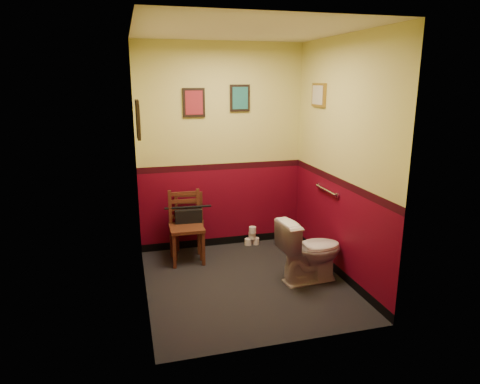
# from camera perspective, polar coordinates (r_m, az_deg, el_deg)

# --- Properties ---
(floor) EXTENTS (2.20, 2.40, 0.00)m
(floor) POSITION_cam_1_polar(r_m,az_deg,el_deg) (4.96, 0.77, -11.98)
(floor) COLOR black
(floor) RESTS_ON ground
(ceiling) EXTENTS (2.20, 2.40, 0.00)m
(ceiling) POSITION_cam_1_polar(r_m,az_deg,el_deg) (4.45, 0.90, 20.82)
(ceiling) COLOR silver
(ceiling) RESTS_ON ground
(wall_back) EXTENTS (2.20, 0.00, 2.70)m
(wall_back) POSITION_cam_1_polar(r_m,az_deg,el_deg) (5.66, -2.52, 5.80)
(wall_back) COLOR #5B0516
(wall_back) RESTS_ON ground
(wall_front) EXTENTS (2.20, 0.00, 2.70)m
(wall_front) POSITION_cam_1_polar(r_m,az_deg,el_deg) (3.41, 6.37, -0.30)
(wall_front) COLOR #5B0516
(wall_front) RESTS_ON ground
(wall_left) EXTENTS (0.00, 2.40, 2.70)m
(wall_left) POSITION_cam_1_polar(r_m,az_deg,el_deg) (4.35, -13.27, 2.69)
(wall_left) COLOR #5B0516
(wall_left) RESTS_ON ground
(wall_right) EXTENTS (0.00, 2.40, 2.70)m
(wall_right) POSITION_cam_1_polar(r_m,az_deg,el_deg) (4.93, 13.26, 4.08)
(wall_right) COLOR #5B0516
(wall_right) RESTS_ON ground
(grab_bar) EXTENTS (0.05, 0.56, 0.06)m
(grab_bar) POSITION_cam_1_polar(r_m,az_deg,el_deg) (5.21, 11.42, 0.25)
(grab_bar) COLOR silver
(grab_bar) RESTS_ON wall_right
(framed_print_back_a) EXTENTS (0.28, 0.04, 0.36)m
(framed_print_back_a) POSITION_cam_1_polar(r_m,az_deg,el_deg) (5.51, -6.17, 11.76)
(framed_print_back_a) COLOR black
(framed_print_back_a) RESTS_ON wall_back
(framed_print_back_b) EXTENTS (0.26, 0.04, 0.34)m
(framed_print_back_b) POSITION_cam_1_polar(r_m,az_deg,el_deg) (5.64, -0.01, 12.42)
(framed_print_back_b) COLOR black
(framed_print_back_b) RESTS_ON wall_back
(framed_print_left) EXTENTS (0.04, 0.30, 0.38)m
(framed_print_left) POSITION_cam_1_polar(r_m,az_deg,el_deg) (4.38, -13.44, 9.39)
(framed_print_left) COLOR black
(framed_print_left) RESTS_ON wall_left
(framed_print_right) EXTENTS (0.04, 0.34, 0.28)m
(framed_print_right) POSITION_cam_1_polar(r_m,az_deg,el_deg) (5.38, 10.44, 12.60)
(framed_print_right) COLOR olive
(framed_print_right) RESTS_ON wall_right
(toilet) EXTENTS (0.78, 0.48, 0.73)m
(toilet) POSITION_cam_1_polar(r_m,az_deg,el_deg) (4.93, 9.35, -7.71)
(toilet) COLOR white
(toilet) RESTS_ON floor
(toilet_brush) EXTENTS (0.11, 0.11, 0.40)m
(toilet_brush) POSITION_cam_1_polar(r_m,az_deg,el_deg) (5.25, 10.50, -9.86)
(toilet_brush) COLOR silver
(toilet_brush) RESTS_ON floor
(chair_left) EXTENTS (0.42, 0.42, 0.89)m
(chair_left) POSITION_cam_1_polar(r_m,az_deg,el_deg) (5.41, -7.20, -4.60)
(chair_left) COLOR #582C1A
(chair_left) RESTS_ON floor
(chair_right) EXTENTS (0.45, 0.45, 0.81)m
(chair_right) POSITION_cam_1_polar(r_m,az_deg,el_deg) (5.59, -6.86, -4.37)
(chair_right) COLOR #582C1A
(chair_right) RESTS_ON floor
(handbag) EXTENTS (0.35, 0.19, 0.25)m
(handbag) POSITION_cam_1_polar(r_m,az_deg,el_deg) (5.52, -6.92, -3.26)
(handbag) COLOR black
(handbag) RESTS_ON chair_right
(tp_stack) EXTENTS (0.21, 0.13, 0.27)m
(tp_stack) POSITION_cam_1_polar(r_m,az_deg,el_deg) (5.97, 1.62, -6.03)
(tp_stack) COLOR silver
(tp_stack) RESTS_ON floor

